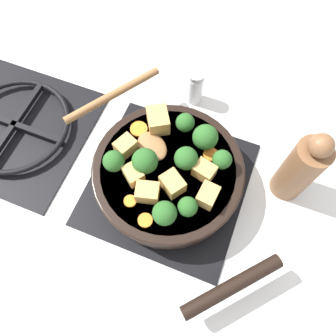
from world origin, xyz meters
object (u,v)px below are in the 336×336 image
Objects in this scene: pepper_mill at (300,169)px; wooden_spoon at (130,117)px; skillet_pan at (169,174)px; salt_shaker at (195,87)px.

wooden_spoon is at bearing 91.83° from pepper_mill.
pepper_mill reaches higher than wooden_spoon.
skillet_pan is at bearing -123.65° from wooden_spoon.
pepper_mill is at bearing -69.25° from skillet_pan.
salt_shaker is (0.15, -0.09, -0.04)m from wooden_spoon.
wooden_spoon is (0.07, 0.11, 0.03)m from skillet_pan.
pepper_mill is 2.27× the size of salt_shaker.
salt_shaker reaches higher than skillet_pan.
skillet_pan is 0.14m from wooden_spoon.
salt_shaker is (0.22, 0.02, -0.01)m from skillet_pan.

